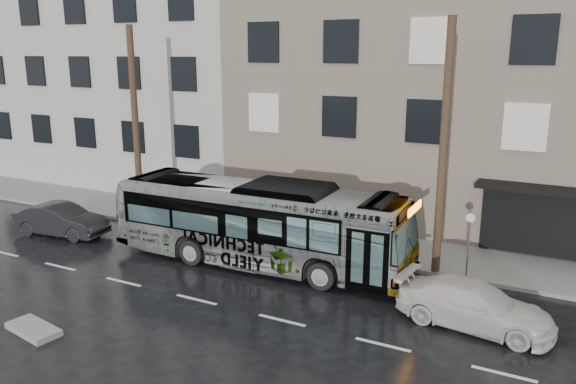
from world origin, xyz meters
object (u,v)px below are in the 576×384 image
utility_pole_front (443,150)px  dark_sedan (61,220)px  white_sedan (475,305)px  utility_pole_rear (136,126)px  sign_post (469,245)px  bus (259,223)px

utility_pole_front → dark_sedan: (-15.91, -3.05, -3.95)m
white_sedan → dark_sedan: bearing=95.0°
utility_pole_rear → sign_post: (15.10, 0.00, -3.30)m
utility_pole_front → dark_sedan: utility_pole_front is taller
sign_post → dark_sedan: (-17.01, -3.05, -0.65)m
bus → white_sedan: size_ratio=2.57×
utility_pole_front → sign_post: size_ratio=3.75×
utility_pole_rear → sign_post: utility_pole_rear is taller
utility_pole_front → bus: size_ratio=0.77×
utility_pole_rear → sign_post: 15.46m
bus → white_sedan: 8.43m
utility_pole_front → utility_pole_rear: size_ratio=1.00×
sign_post → white_sedan: (0.84, -3.47, -0.69)m
utility_pole_front → utility_pole_rear: 14.00m
dark_sedan → sign_post: bearing=-87.5°
sign_post → bus: bus is taller
bus → dark_sedan: (-9.61, -1.02, -0.93)m
bus → sign_post: bearing=-76.1°
utility_pole_rear → sign_post: size_ratio=3.75×
utility_pole_front → dark_sedan: 16.68m
utility_pole_front → sign_post: 3.48m
utility_pole_front → white_sedan: size_ratio=1.97×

